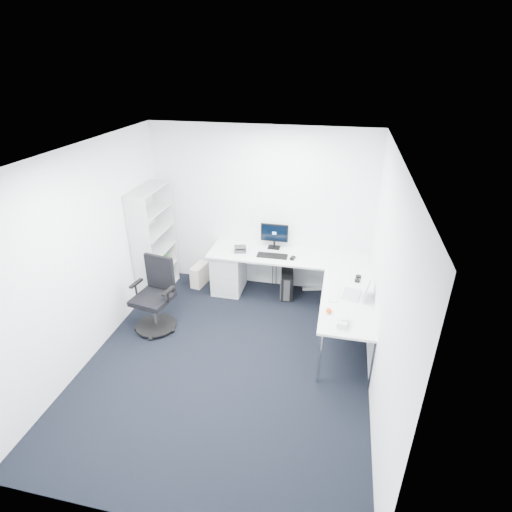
% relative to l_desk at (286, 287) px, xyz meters
% --- Properties ---
extents(ground, '(4.20, 4.20, 0.00)m').
position_rel_l_desk_xyz_m(ground, '(-0.55, -1.40, -0.38)').
color(ground, black).
extents(ceiling, '(4.20, 4.20, 0.00)m').
position_rel_l_desk_xyz_m(ceiling, '(-0.55, -1.40, 2.32)').
color(ceiling, white).
extents(wall_back, '(3.60, 0.02, 2.70)m').
position_rel_l_desk_xyz_m(wall_back, '(-0.55, 0.70, 0.97)').
color(wall_back, white).
rests_on(wall_back, ground).
extents(wall_front, '(3.60, 0.02, 2.70)m').
position_rel_l_desk_xyz_m(wall_front, '(-0.55, -3.50, 0.97)').
color(wall_front, white).
rests_on(wall_front, ground).
extents(wall_left, '(0.02, 4.20, 2.70)m').
position_rel_l_desk_xyz_m(wall_left, '(-2.35, -1.40, 0.97)').
color(wall_left, white).
rests_on(wall_left, ground).
extents(wall_right, '(0.02, 4.20, 2.70)m').
position_rel_l_desk_xyz_m(wall_right, '(1.25, -1.40, 0.97)').
color(wall_right, white).
rests_on(wall_right, ground).
extents(l_desk, '(2.61, 1.46, 0.76)m').
position_rel_l_desk_xyz_m(l_desk, '(0.00, 0.00, 0.00)').
color(l_desk, silver).
rests_on(l_desk, ground).
extents(drawer_pedestal, '(0.48, 0.59, 0.73)m').
position_rel_l_desk_xyz_m(drawer_pedestal, '(-1.02, 0.35, -0.02)').
color(drawer_pedestal, silver).
rests_on(drawer_pedestal, ground).
extents(bookshelf, '(0.35, 0.91, 1.82)m').
position_rel_l_desk_xyz_m(bookshelf, '(-2.17, 0.05, 0.53)').
color(bookshelf, '#B6B9B9').
rests_on(bookshelf, ground).
extents(task_chair, '(0.70, 0.70, 1.08)m').
position_rel_l_desk_xyz_m(task_chair, '(-1.78, -0.94, 0.16)').
color(task_chair, black).
rests_on(task_chair, ground).
extents(black_pc_tower, '(0.26, 0.46, 0.43)m').
position_rel_l_desk_xyz_m(black_pc_tower, '(-0.03, 0.38, -0.17)').
color(black_pc_tower, black).
rests_on(black_pc_tower, ground).
extents(beige_pc_tower, '(0.24, 0.41, 0.37)m').
position_rel_l_desk_xyz_m(beige_pc_tower, '(-1.57, 0.41, -0.20)').
color(beige_pc_tower, beige).
rests_on(beige_pc_tower, ground).
extents(power_strip, '(0.34, 0.14, 0.04)m').
position_rel_l_desk_xyz_m(power_strip, '(0.38, 0.63, -0.36)').
color(power_strip, silver).
rests_on(power_strip, ground).
extents(monitor, '(0.45, 0.14, 0.43)m').
position_rel_l_desk_xyz_m(monitor, '(-0.29, 0.56, 0.60)').
color(monitor, black).
rests_on(monitor, l_desk).
extents(black_keyboard, '(0.48, 0.18, 0.02)m').
position_rel_l_desk_xyz_m(black_keyboard, '(-0.27, 0.25, 0.39)').
color(black_keyboard, black).
rests_on(black_keyboard, l_desk).
extents(mouse, '(0.09, 0.12, 0.03)m').
position_rel_l_desk_xyz_m(mouse, '(0.06, 0.22, 0.40)').
color(mouse, black).
rests_on(mouse, l_desk).
extents(desk_phone, '(0.23, 0.23, 0.13)m').
position_rel_l_desk_xyz_m(desk_phone, '(-0.81, 0.32, 0.45)').
color(desk_phone, '#2E2F31').
rests_on(desk_phone, l_desk).
extents(laptop, '(0.39, 0.38, 0.23)m').
position_rel_l_desk_xyz_m(laptop, '(0.96, -0.65, 0.50)').
color(laptop, silver).
rests_on(laptop, l_desk).
extents(white_keyboard, '(0.14, 0.42, 0.01)m').
position_rel_l_desk_xyz_m(white_keyboard, '(0.74, -0.68, 0.39)').
color(white_keyboard, silver).
rests_on(white_keyboard, l_desk).
extents(headphones, '(0.14, 0.20, 0.05)m').
position_rel_l_desk_xyz_m(headphones, '(1.05, -0.21, 0.41)').
color(headphones, black).
rests_on(headphones, l_desk).
extents(orange_fruit, '(0.07, 0.07, 0.07)m').
position_rel_l_desk_xyz_m(orange_fruit, '(0.69, -1.13, 0.42)').
color(orange_fruit, '#E34E14').
rests_on(orange_fruit, l_desk).
extents(tissue_box, '(0.13, 0.23, 0.08)m').
position_rel_l_desk_xyz_m(tissue_box, '(0.86, -1.33, 0.42)').
color(tissue_box, silver).
rests_on(tissue_box, l_desk).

